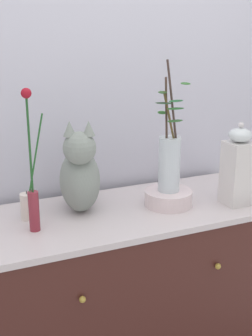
% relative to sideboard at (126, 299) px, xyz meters
% --- Properties ---
extents(wall_back, '(4.40, 0.08, 2.60)m').
position_rel_sideboard_xyz_m(wall_back, '(0.00, 0.34, 0.87)').
color(wall_back, silver).
rests_on(wall_back, ground_plane).
extents(sideboard, '(1.28, 0.54, 0.86)m').
position_rel_sideboard_xyz_m(sideboard, '(0.00, 0.00, 0.00)').
color(sideboard, '#431E19').
rests_on(sideboard, ground_plane).
extents(cat_sitting, '(0.21, 0.45, 0.38)m').
position_rel_sideboard_xyz_m(cat_sitting, '(-0.17, 0.07, 0.59)').
color(cat_sitting, gray).
rests_on(cat_sitting, sideboard).
extents(vase_slim_green, '(0.07, 0.04, 0.52)m').
position_rel_sideboard_xyz_m(vase_slim_green, '(-0.39, -0.05, 0.59)').
color(vase_slim_green, maroon).
rests_on(vase_slim_green, sideboard).
extents(bowl_porcelain, '(0.20, 0.20, 0.07)m').
position_rel_sideboard_xyz_m(bowl_porcelain, '(0.18, -0.02, 0.46)').
color(bowl_porcelain, silver).
rests_on(bowl_porcelain, sideboard).
extents(vase_glass_clear, '(0.12, 0.18, 0.54)m').
position_rel_sideboard_xyz_m(vase_glass_clear, '(0.18, -0.03, 0.63)').
color(vase_glass_clear, silver).
rests_on(vase_glass_clear, bowl_porcelain).
extents(jar_lidded_porcelain, '(0.11, 0.11, 0.35)m').
position_rel_sideboard_xyz_m(jar_lidded_porcelain, '(0.46, -0.12, 0.59)').
color(jar_lidded_porcelain, silver).
rests_on(jar_lidded_porcelain, sideboard).
extents(candle_pillar, '(0.05, 0.05, 0.12)m').
position_rel_sideboard_xyz_m(candle_pillar, '(-0.39, 0.07, 0.48)').
color(candle_pillar, silver).
rests_on(candle_pillar, sideboard).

